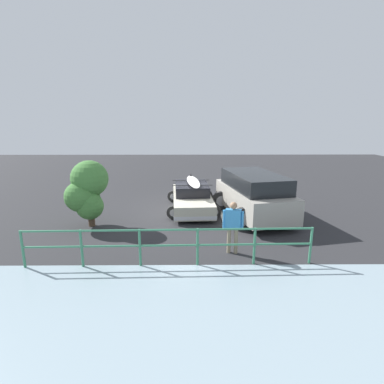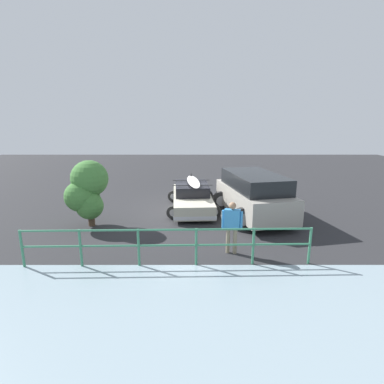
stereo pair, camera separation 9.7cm
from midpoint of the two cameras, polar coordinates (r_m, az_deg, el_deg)
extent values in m
cube|color=#28282B|center=(13.69, -1.40, -3.43)|extent=(44.00, 44.00, 0.02)
cube|color=silver|center=(13.86, 5.09, -3.22)|extent=(0.12, 4.93, 0.00)
cube|color=#B7B29E|center=(13.67, -0.22, -1.52)|extent=(1.91, 4.42, 0.55)
cube|color=black|center=(13.72, -0.27, 0.70)|extent=(1.58, 2.16, 0.45)
cube|color=silver|center=(11.69, 0.42, -4.98)|extent=(1.70, 0.20, 0.14)
cube|color=silver|center=(15.77, -0.70, -0.05)|extent=(1.70, 0.20, 0.14)
cylinder|color=black|center=(12.51, 4.06, -3.72)|extent=(0.56, 0.18, 0.56)
cylinder|color=#99999E|center=(12.51, 4.06, -3.72)|extent=(0.31, 0.19, 0.31)
cylinder|color=black|center=(12.40, -3.78, -3.87)|extent=(0.56, 0.18, 0.56)
cylinder|color=#99999E|center=(12.40, -3.78, -3.87)|extent=(0.31, 0.19, 0.31)
cylinder|color=black|center=(15.08, 2.70, -0.68)|extent=(0.56, 0.18, 0.56)
cylinder|color=#99999E|center=(15.08, 2.70, -0.68)|extent=(0.31, 0.19, 0.31)
cylinder|color=black|center=(14.99, -3.79, -0.79)|extent=(0.56, 0.18, 0.56)
cylinder|color=#99999E|center=(14.99, -3.79, -0.79)|extent=(0.31, 0.19, 0.31)
cylinder|color=black|center=(13.10, -0.12, 1.28)|extent=(1.75, 0.13, 0.03)
cylinder|color=black|center=(14.22, -0.41, 2.26)|extent=(1.75, 0.13, 0.03)
ellipsoid|color=white|center=(13.65, 0.03, 2.03)|extent=(0.78, 2.87, 0.09)
cone|color=black|center=(14.74, -0.42, 3.36)|extent=(0.10, 0.10, 0.14)
cube|color=#9E998E|center=(12.72, 11.42, -1.44)|extent=(2.78, 4.69, 0.96)
cube|color=black|center=(12.54, 11.59, 2.07)|extent=(2.43, 3.72, 0.63)
cylinder|color=black|center=(14.77, 7.93, 1.19)|extent=(0.78, 0.33, 0.76)
cylinder|color=black|center=(12.13, 18.11, -4.25)|extent=(0.85, 0.22, 0.85)
cylinder|color=#99999E|center=(12.13, 18.11, -4.25)|extent=(0.47, 0.23, 0.47)
cylinder|color=black|center=(11.29, 9.38, -5.06)|extent=(0.85, 0.22, 0.85)
cylinder|color=#99999E|center=(11.29, 9.38, -5.06)|extent=(0.47, 0.23, 0.47)
cylinder|color=black|center=(14.36, 12.90, -1.16)|extent=(0.85, 0.22, 0.85)
cylinder|color=#99999E|center=(14.36, 12.90, -1.16)|extent=(0.47, 0.23, 0.47)
cylinder|color=black|center=(13.66, 5.37, -1.62)|extent=(0.85, 0.22, 0.85)
cylinder|color=#99999E|center=(13.66, 5.37, -1.62)|extent=(0.47, 0.23, 0.47)
cylinder|color=gray|center=(9.34, 8.07, -9.24)|extent=(0.12, 0.12, 0.80)
cylinder|color=gray|center=(9.36, 6.74, -9.13)|extent=(0.12, 0.12, 0.80)
cube|color=#3D8ED1|center=(9.10, 7.54, -5.11)|extent=(0.50, 0.30, 0.60)
sphere|color=#9E7556|center=(8.97, 7.62, -2.58)|extent=(0.22, 0.22, 0.22)
cylinder|color=#3D8ED1|center=(9.08, 9.26, -5.39)|extent=(0.08, 0.08, 0.57)
cylinder|color=#3D8ED1|center=(9.14, 5.82, -5.14)|extent=(0.08, 0.08, 0.57)
cylinder|color=#387F5B|center=(9.21, 21.39, -9.45)|extent=(0.07, 0.07, 1.09)
cylinder|color=#387F5B|center=(8.72, 11.49, -10.07)|extent=(0.07, 0.07, 1.09)
cylinder|color=#387F5B|center=(8.50, 0.72, -10.41)|extent=(0.07, 0.07, 1.09)
cylinder|color=#387F5B|center=(8.59, -10.21, -10.39)|extent=(0.07, 0.07, 1.09)
cylinder|color=#387F5B|center=(8.96, -20.57, -10.02)|extent=(0.07, 0.07, 1.09)
cylinder|color=#387F5B|center=(9.60, -29.80, -9.43)|extent=(0.07, 0.07, 1.09)
cylinder|color=#387F5B|center=(8.31, -4.84, -7.20)|extent=(8.02, 0.24, 0.06)
cylinder|color=#387F5B|center=(8.49, -4.78, -10.11)|extent=(8.02, 0.24, 0.06)
cylinder|color=#4C3828|center=(12.21, -18.81, -4.81)|extent=(0.25, 0.25, 0.59)
sphere|color=#427A38|center=(11.98, -19.17, 2.72)|extent=(1.23, 1.23, 1.23)
sphere|color=#427A38|center=(11.93, -19.15, 2.40)|extent=(1.39, 1.39, 1.39)
sphere|color=#427A38|center=(11.81, -19.32, -1.99)|extent=(0.92, 0.92, 0.92)
sphere|color=#427A38|center=(11.89, -19.11, -2.55)|extent=(1.02, 1.02, 1.02)
sphere|color=#427A38|center=(11.87, -20.76, -0.84)|extent=(1.14, 1.14, 1.14)
sphere|color=#427A38|center=(12.16, -19.90, -1.28)|extent=(1.15, 1.15, 1.15)
camera|label=1|loc=(0.05, -90.21, -0.05)|focal=28.00mm
camera|label=2|loc=(0.05, 89.79, 0.05)|focal=28.00mm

